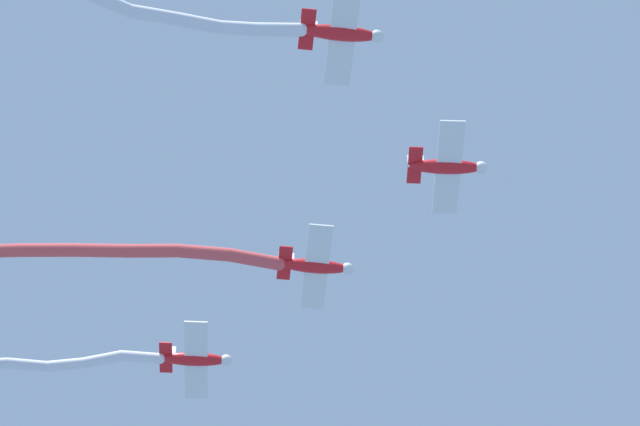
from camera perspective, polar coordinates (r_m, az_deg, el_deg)
name	(u,v)px	position (r m, az deg, el deg)	size (l,w,h in m)	color
airplane_lead	(448,167)	(83.13, 5.54, 2.01)	(5.21, 6.64, 1.71)	red
airplane_left_wing	(316,266)	(86.93, -0.18, -2.31)	(5.25, 6.76, 1.71)	red
smoke_trail_left_wing	(25,252)	(88.88, -12.63, -1.66)	(29.56, 18.17, 1.82)	#DB4C4C
airplane_right_wing	(342,33)	(78.76, 0.95, 7.78)	(5.26, 6.76, 1.71)	red
airplane_slot	(196,359)	(91.71, -5.39, -6.30)	(5.21, 6.67, 1.71)	red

